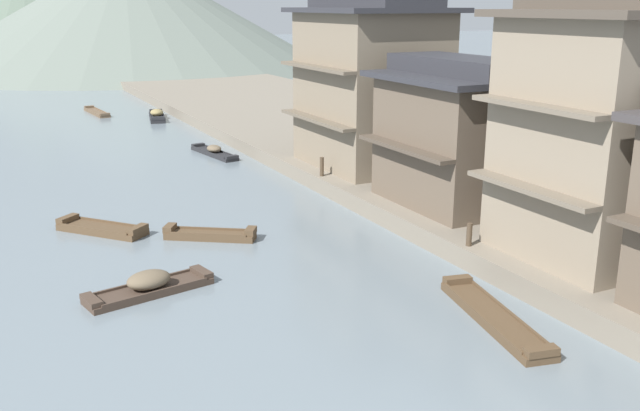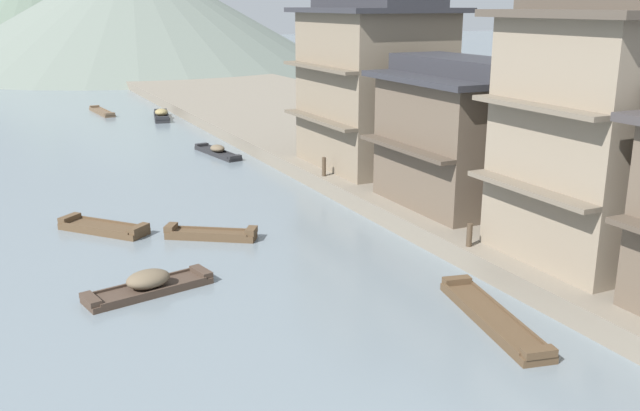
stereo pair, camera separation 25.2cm
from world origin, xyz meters
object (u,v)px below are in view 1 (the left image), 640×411
Objects in this scene: boat_moored_nearest at (97,112)px; boat_midriver_drifting at (214,152)px; boat_moored_far at (210,235)px; house_waterfront_second at (609,128)px; boat_midriver_upstream at (149,285)px; boat_upstream_distant at (102,229)px; mooring_post_dock_far at (322,167)px; house_waterfront_tall at (456,133)px; house_waterfront_narrow at (370,83)px; boat_moored_third at (494,317)px; boat_moored_second at (157,116)px; mooring_post_dock_mid at (469,235)px.

boat_midriver_drifting is (3.67, -20.78, 0.08)m from boat_moored_nearest.
boat_moored_far is 15.10m from house_waterfront_second.
boat_moored_nearest is 1.28× the size of boat_midriver_upstream.
boat_midriver_drifting is at bearing 66.56° from boat_midriver_upstream.
mooring_post_dock_far is (10.99, 1.98, 1.08)m from boat_upstream_distant.
boat_midriver_upstream is at bearing -170.37° from house_waterfront_tall.
house_waterfront_narrow is (10.70, 5.99, 4.89)m from boat_moored_far.
boat_upstream_distant is (-5.18, -33.43, 0.04)m from boat_moored_nearest.
house_waterfront_tall is at bearing -19.18° from boat_upstream_distant.
boat_moored_nearest is 1.50× the size of boat_upstream_distant.
boat_midriver_drifting is at bearing 101.32° from mooring_post_dock_far.
house_waterfront_tall is 0.80× the size of house_waterfront_narrow.
mooring_post_dock_far is at bearing 32.93° from boat_moored_far.
boat_moored_third is at bearing -108.15° from house_waterfront_narrow.
boat_moored_far is at bearing -99.83° from boat_moored_second.
boat_moored_far is at bearing -150.77° from house_waterfront_narrow.
mooring_post_dock_far is (2.14, 15.69, 1.10)m from boat_moored_third.
house_waterfront_tall is 6.22m from mooring_post_dock_mid.
boat_midriver_upstream reaches higher than boat_moored_nearest.
boat_moored_far is (-1.47, -36.16, 0.05)m from boat_moored_nearest.
boat_moored_nearest is 1.16× the size of boat_moored_second.
boat_midriver_drifting is 15.44m from boat_upstream_distant.
boat_moored_far is 10.12m from mooring_post_dock_mid.
mooring_post_dock_mid reaches higher than boat_midriver_upstream.
boat_moored_third is 10.84m from house_waterfront_tall.
boat_moored_third is 12.12m from boat_moored_far.
house_waterfront_tall reaches higher than mooring_post_dock_mid.
house_waterfront_narrow is (5.56, 16.96, 4.92)m from boat_moored_third.
boat_midriver_drifting is 0.56× the size of house_waterfront_narrow.
boat_midriver_upstream is at bearing -139.57° from mooring_post_dock_far.
boat_moored_second is at bearing 98.32° from house_waterfront_tall.
mooring_post_dock_far is (10.71, 9.13, 0.96)m from boat_midriver_upstream.
house_waterfront_narrow is at bearing 36.35° from boat_midriver_upstream.
mooring_post_dock_mid is (-3.51, 2.41, -3.89)m from house_waterfront_second.
house_waterfront_second reaches higher than boat_midriver_upstream.
house_waterfront_narrow reaches higher than boat_moored_second.
boat_moored_second is 40.93m from house_waterfront_second.
boat_midriver_drifting is at bearing 95.46° from mooring_post_dock_mid.
boat_midriver_upstream is 14.25m from house_waterfront_tall.
mooring_post_dock_mid is at bearing -43.66° from boat_moored_far.
boat_moored_second is at bearing 72.17° from boat_upstream_distant.
boat_moored_far is at bearing -36.41° from boat_upstream_distant.
boat_moored_far is (-5.36, -30.93, -0.13)m from boat_moored_second.
mooring_post_dock_far is at bearing -78.68° from boat_midriver_drifting.
mooring_post_dock_mid reaches higher than boat_moored_third.
mooring_post_dock_mid reaches higher than boat_midriver_drifting.
house_waterfront_tall is at bearing -77.17° from boat_moored_nearest.
boat_midriver_upstream is (-3.43, -4.41, 0.10)m from boat_moored_far.
house_waterfront_tall is at bearing 59.05° from mooring_post_dock_mid.
house_waterfront_second is 5.77m from mooring_post_dock_mid.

